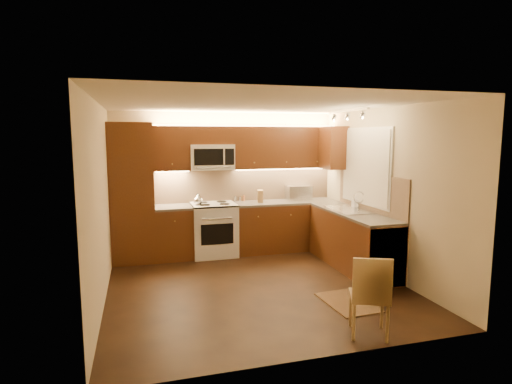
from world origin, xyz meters
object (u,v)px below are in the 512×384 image
object	(u,v)px
dining_chair	(369,294)
toaster_oven	(298,192)
stove	(214,229)
sink	(349,205)
kettle	(198,199)
microwave	(212,157)
knife_block	(260,196)
soap_bottle	(355,202)

from	to	relation	value
dining_chair	toaster_oven	bearing A→B (deg)	103.66
stove	toaster_oven	distance (m)	1.74
sink	kettle	world-z (taller)	kettle
microwave	knife_block	xyz separation A→B (m)	(0.86, -0.10, -0.71)
dining_chair	stove	bearing A→B (deg)	130.31
toaster_oven	dining_chair	bearing A→B (deg)	-97.26
knife_block	toaster_oven	bearing A→B (deg)	21.91
knife_block	dining_chair	xyz separation A→B (m)	(0.19, -3.41, -0.57)
soap_bottle	dining_chair	world-z (taller)	soap_bottle
stove	sink	bearing A→B (deg)	-29.36
microwave	sink	xyz separation A→B (m)	(2.00, -1.26, -0.74)
microwave	toaster_oven	xyz separation A→B (m)	(1.63, 0.02, -0.69)
sink	stove	bearing A→B (deg)	150.64
dining_chair	kettle	bearing A→B (deg)	134.89
stove	soap_bottle	bearing A→B (deg)	-23.21
kettle	soap_bottle	bearing A→B (deg)	-42.96
kettle	dining_chair	world-z (taller)	kettle
dining_chair	soap_bottle	bearing A→B (deg)	87.48
kettle	knife_block	distance (m)	1.14
sink	soap_bottle	xyz separation A→B (m)	(0.21, 0.18, 0.02)
sink	toaster_oven	bearing A→B (deg)	106.07
toaster_oven	dining_chair	size ratio (longest dim) A/B	0.51
stove	microwave	size ratio (longest dim) A/B	1.21
toaster_oven	soap_bottle	bearing A→B (deg)	-60.11
dining_chair	microwave	bearing A→B (deg)	129.69
microwave	dining_chair	distance (m)	3.88
stove	soap_bottle	world-z (taller)	soap_bottle
toaster_oven	sink	bearing A→B (deg)	-71.73
kettle	toaster_oven	size ratio (longest dim) A/B	0.44
sink	knife_block	size ratio (longest dim) A/B	3.89
knife_block	stove	bearing A→B (deg)	-163.79
microwave	sink	world-z (taller)	microwave
sink	knife_block	xyz separation A→B (m)	(-1.14, 1.16, 0.04)
sink	toaster_oven	distance (m)	1.33
knife_block	soap_bottle	bearing A→B (deg)	-22.55
knife_block	microwave	bearing A→B (deg)	-172.79
sink	dining_chair	size ratio (longest dim) A/B	0.98
microwave	kettle	distance (m)	0.78
sink	dining_chair	bearing A→B (deg)	-113.03
knife_block	dining_chair	world-z (taller)	knife_block
soap_bottle	sink	bearing A→B (deg)	-148.16
stove	kettle	world-z (taller)	kettle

